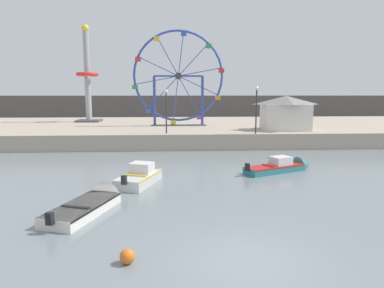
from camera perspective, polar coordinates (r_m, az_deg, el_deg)
ground_plane at (r=10.63m, az=9.21°, el=-18.65°), size 240.00×240.00×0.00m
quay_promenade at (r=39.71m, az=-0.21°, el=2.45°), size 110.00×21.79×1.38m
distant_town_skyline at (r=65.14m, az=-1.45°, el=6.11°), size 140.00×3.00×4.40m
motorboat_white_red_stripe at (r=15.46m, az=-15.71°, el=-9.17°), size 2.87×4.96×1.38m
motorboat_pale_grey at (r=19.18m, az=-7.99°, el=-5.11°), size 2.65×4.29×1.52m
motorboat_teal_painted at (r=22.33m, az=15.11°, el=-3.57°), size 5.04×3.17×1.27m
ferris_wheel_blue_frame at (r=36.91m, az=-2.28°, el=10.87°), size 9.68×1.20×10.00m
drop_tower_steel_tower at (r=43.97m, az=-16.95°, el=10.01°), size 2.80×2.80×11.49m
carnival_booth_white_ticket at (r=33.72m, az=15.24°, el=5.11°), size 4.64×3.50×3.20m
promenade_lamp_near at (r=29.83m, az=10.65°, el=6.69°), size 0.32×0.32×4.02m
promenade_lamp_far at (r=29.71m, az=-4.31°, el=6.52°), size 0.32×0.32×3.76m
mooring_buoy_orange at (r=10.45m, az=-10.69°, el=-17.85°), size 0.44×0.44×0.44m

